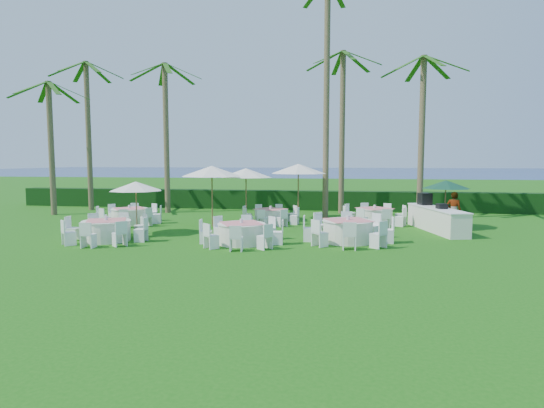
{
  "coord_description": "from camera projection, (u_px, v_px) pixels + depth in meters",
  "views": [
    {
      "loc": [
        4.77,
        -16.7,
        3.16
      ],
      "look_at": [
        1.76,
        2.13,
        1.3
      ],
      "focal_mm": 30.0,
      "sensor_mm": 36.0,
      "label": 1
    }
  ],
  "objects": [
    {
      "name": "palm_c",
      "position": [
        327.0,
        91.0,
        24.31
      ],
      "size": [
        4.39,
        4.19,
        12.73
      ],
      "color": "brown",
      "rests_on": "ground"
    },
    {
      "name": "staff_person",
      "position": [
        454.0,
        211.0,
        20.08
      ],
      "size": [
        0.75,
        0.62,
        1.76
      ],
      "primitive_type": "imported",
      "rotation": [
        0.0,
        0.0,
        2.79
      ],
      "color": "gray",
      "rests_on": "ground"
    },
    {
      "name": "buffet_table",
      "position": [
        436.0,
        218.0,
        20.21
      ],
      "size": [
        1.99,
        4.59,
        1.6
      ],
      "color": "silver",
      "rests_on": "ground"
    },
    {
      "name": "palm_a",
      "position": [
        88.0,
        129.0,
        28.25
      ],
      "size": [
        4.24,
        4.38,
        9.2
      ],
      "color": "brown",
      "rests_on": "ground"
    },
    {
      "name": "banquet_table_f",
      "position": [
        374.0,
        216.0,
        22.42
      ],
      "size": [
        3.1,
        3.1,
        0.95
      ],
      "color": "silver",
      "rests_on": "ground"
    },
    {
      "name": "banquet_table_d",
      "position": [
        130.0,
        216.0,
        22.42
      ],
      "size": [
        3.06,
        3.06,
        0.94
      ],
      "color": "silver",
      "rests_on": "ground"
    },
    {
      "name": "banquet_table_e",
      "position": [
        271.0,
        216.0,
        22.61
      ],
      "size": [
        2.88,
        2.88,
        0.88
      ],
      "color": "silver",
      "rests_on": "ground"
    },
    {
      "name": "palm_d",
      "position": [
        342.0,
        125.0,
        26.43
      ],
      "size": [
        4.33,
        4.31,
        9.41
      ],
      "color": "brown",
      "rests_on": "ground"
    },
    {
      "name": "banquet_table_a",
      "position": [
        107.0,
        230.0,
        17.72
      ],
      "size": [
        3.24,
        3.24,
        0.98
      ],
      "color": "silver",
      "rests_on": "ground"
    },
    {
      "name": "banquet_table_b",
      "position": [
        241.0,
        233.0,
        17.09
      ],
      "size": [
        3.16,
        3.16,
        0.95
      ],
      "color": "silver",
      "rests_on": "ground"
    },
    {
      "name": "umbrella_a",
      "position": [
        136.0,
        186.0,
        19.13
      ],
      "size": [
        2.23,
        2.23,
        2.25
      ],
      "color": "brown",
      "rests_on": "ground"
    },
    {
      "name": "banquet_table_c",
      "position": [
        348.0,
        230.0,
        17.46
      ],
      "size": [
        3.43,
        3.43,
        1.03
      ],
      "color": "silver",
      "rests_on": "ground"
    },
    {
      "name": "hedge",
      "position": [
        269.0,
        200.0,
        29.21
      ],
      "size": [
        34.0,
        1.0,
        1.2
      ],
      "primitive_type": "cube",
      "color": "black",
      "rests_on": "ground"
    },
    {
      "name": "palm_b",
      "position": [
        166.0,
        131.0,
        26.8
      ],
      "size": [
        4.4,
        3.97,
        8.8
      ],
      "color": "brown",
      "rests_on": "ground"
    },
    {
      "name": "umbrella_b",
      "position": [
        212.0,
        171.0,
        21.32
      ],
      "size": [
        2.94,
        2.94,
        2.88
      ],
      "color": "brown",
      "rests_on": "ground"
    },
    {
      "name": "ground",
      "position": [
        218.0,
        242.0,
        17.47
      ],
      "size": [
        120.0,
        120.0,
        0.0
      ],
      "primitive_type": "plane",
      "color": "#165B0F",
      "rests_on": "ground"
    },
    {
      "name": "palm_f",
      "position": [
        51.0,
        141.0,
        25.8
      ],
      "size": [
        4.27,
        4.36,
        7.57
      ],
      "color": "brown",
      "rests_on": "ground"
    },
    {
      "name": "umbrella_d",
      "position": [
        298.0,
        169.0,
        23.9
      ],
      "size": [
        2.88,
        2.88,
        2.95
      ],
      "color": "brown",
      "rests_on": "ground"
    },
    {
      "name": "ocean",
      "position": [
        326.0,
        172.0,
        117.72
      ],
      "size": [
        260.0,
        260.0,
        0.0
      ],
      "primitive_type": "plane",
      "color": "#071E4A",
      "rests_on": "ground"
    },
    {
      "name": "umbrella_green",
      "position": [
        446.0,
        184.0,
        20.89
      ],
      "size": [
        2.13,
        2.13,
        2.23
      ],
      "color": "brown",
      "rests_on": "ground"
    },
    {
      "name": "palm_e",
      "position": [
        422.0,
        130.0,
        23.8
      ],
      "size": [
        4.32,
        4.32,
        8.55
      ],
      "color": "brown",
      "rests_on": "ground"
    },
    {
      "name": "umbrella_c",
      "position": [
        246.0,
        173.0,
        23.34
      ],
      "size": [
        2.7,
        2.7,
        2.73
      ],
      "color": "brown",
      "rests_on": "ground"
    }
  ]
}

